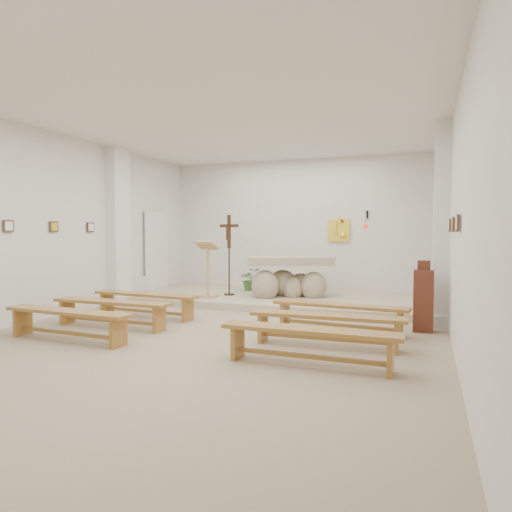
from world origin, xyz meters
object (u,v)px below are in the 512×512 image
at_px(bench_left_third, 68,318).
at_px(bench_right_third, 309,338).
at_px(bench_right_second, 327,322).
at_px(donation_pedestal, 423,300).
at_px(lectern, 207,269).
at_px(crucifix_stand, 229,249).
at_px(bench_right_front, 339,311).
at_px(altar, 289,280).
at_px(bench_left_second, 111,307).
at_px(bench_left_front, 145,299).

relative_size(bench_left_third, bench_right_third, 1.00).
distance_m(bench_right_second, bench_right_third, 1.00).
height_order(donation_pedestal, bench_left_third, donation_pedestal).
bearing_deg(lectern, bench_left_third, -92.75).
bearing_deg(bench_right_second, crucifix_stand, 129.94).
distance_m(donation_pedestal, bench_right_front, 1.39).
distance_m(lectern, bench_right_second, 4.42).
distance_m(altar, lectern, 1.87).
bearing_deg(bench_right_front, bench_right_third, -85.41).
bearing_deg(bench_right_front, bench_left_second, -160.21).
xyz_separation_m(crucifix_stand, donation_pedestal, (4.27, -1.82, -0.72)).
relative_size(donation_pedestal, bench_right_front, 0.53).
xyz_separation_m(altar, bench_right_second, (1.62, -3.63, -0.19)).
xyz_separation_m(bench_left_front, bench_right_second, (3.68, -1.00, 0.00)).
distance_m(altar, bench_right_third, 4.90).
xyz_separation_m(bench_left_second, bench_right_third, (3.68, -1.00, 0.00)).
xyz_separation_m(bench_left_second, bench_right_second, (3.68, 0.00, 0.00)).
height_order(altar, bench_left_front, altar).
bearing_deg(bench_left_third, bench_left_front, 93.02).
relative_size(altar, bench_left_front, 0.94).
xyz_separation_m(crucifix_stand, bench_right_third, (3.01, -4.39, -0.88)).
xyz_separation_m(bench_left_front, bench_right_front, (3.68, 0.00, 0.00)).
xyz_separation_m(bench_left_third, bench_right_third, (3.68, 0.00, 0.00)).
relative_size(lectern, bench_left_third, 0.58).
xyz_separation_m(lectern, bench_left_third, (-0.36, -3.88, -0.44)).
xyz_separation_m(crucifix_stand, bench_right_front, (3.01, -2.39, -0.88)).
relative_size(bench_left_front, bench_right_third, 1.01).
height_order(altar, bench_right_second, altar).
relative_size(altar, bench_right_second, 0.94).
bearing_deg(crucifix_stand, altar, 30.87).
bearing_deg(bench_right_front, lectern, 154.93).
relative_size(donation_pedestal, bench_left_front, 0.53).
xyz_separation_m(bench_left_second, bench_left_third, (0.00, -1.00, 0.00)).
bearing_deg(donation_pedestal, bench_left_second, -163.26).
distance_m(altar, bench_left_second, 4.17).
xyz_separation_m(bench_right_second, bench_right_third, (0.00, -1.00, 0.00)).
relative_size(bench_left_front, bench_right_second, 1.00).
relative_size(bench_right_second, bench_right_third, 1.00).
bearing_deg(bench_left_front, bench_left_third, -86.14).
bearing_deg(crucifix_stand, bench_right_front, -17.37).
height_order(bench_right_front, bench_right_second, same).
bearing_deg(bench_right_third, bench_left_front, 152.41).
bearing_deg(bench_right_third, altar, 110.22).
relative_size(bench_left_second, bench_left_third, 0.99).
relative_size(crucifix_stand, donation_pedestal, 1.61).
height_order(crucifix_stand, bench_left_third, crucifix_stand).
height_order(bench_left_front, bench_right_third, same).
height_order(donation_pedestal, bench_right_front, donation_pedestal).
height_order(bench_right_second, bench_left_third, same).
bearing_deg(altar, bench_right_front, -79.18).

